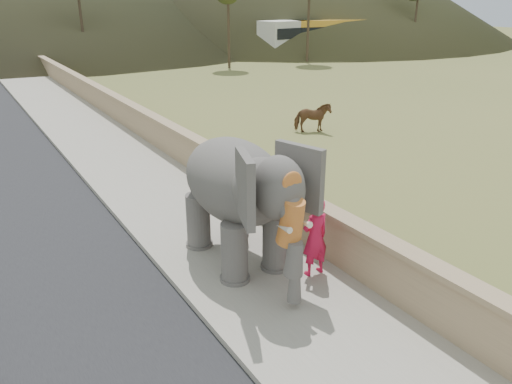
# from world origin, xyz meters

# --- Properties ---
(ground) EXTENTS (160.00, 160.00, 0.00)m
(ground) POSITION_xyz_m (0.00, 0.00, 0.00)
(ground) COLOR olive
(ground) RESTS_ON ground
(walkway) EXTENTS (3.00, 120.00, 0.15)m
(walkway) POSITION_xyz_m (0.00, 10.00, 0.07)
(walkway) COLOR #9E9687
(walkway) RESTS_ON ground
(parapet) EXTENTS (0.30, 120.00, 1.10)m
(parapet) POSITION_xyz_m (1.65, 10.00, 0.55)
(parapet) COLOR tan
(parapet) RESTS_ON ground
(cow) EXTENTS (1.57, 1.23, 1.21)m
(cow) POSITION_xyz_m (7.86, 10.44, 0.60)
(cow) COLOR brown
(cow) RESTS_ON ground
(distant_car) EXTENTS (4.52, 2.72, 1.44)m
(distant_car) POSITION_xyz_m (20.68, 35.19, 0.72)
(distant_car) COLOR silver
(distant_car) RESTS_ON ground
(bus_white) EXTENTS (11.22, 3.83, 3.10)m
(bus_white) POSITION_xyz_m (25.25, 33.20, 1.55)
(bus_white) COLOR silver
(bus_white) RESTS_ON ground
(bus_orange) EXTENTS (11.27, 4.34, 3.10)m
(bus_orange) POSITION_xyz_m (28.35, 31.96, 1.55)
(bus_orange) COLOR gold
(bus_orange) RESTS_ON ground
(elephant_and_man) EXTENTS (2.17, 3.65, 2.62)m
(elephant_and_man) POSITION_xyz_m (0.02, 2.81, 1.45)
(elephant_and_man) COLOR #615C57
(elephant_and_man) RESTS_ON ground
(trees) EXTENTS (48.57, 42.80, 9.86)m
(trees) POSITION_xyz_m (3.45, 33.16, 4.10)
(trees) COLOR #473828
(trees) RESTS_ON ground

